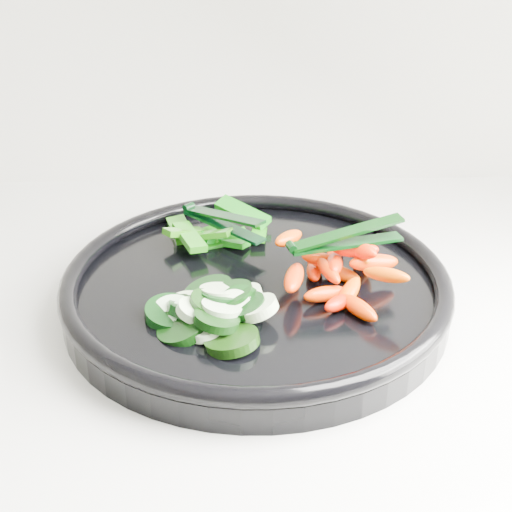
{
  "coord_description": "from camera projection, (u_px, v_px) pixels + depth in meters",
  "views": [
    {
      "loc": [
        0.26,
        1.08,
        1.31
      ],
      "look_at": [
        0.27,
        1.68,
        0.99
      ],
      "focal_mm": 50.0,
      "sensor_mm": 36.0,
      "label": 1
    }
  ],
  "objects": [
    {
      "name": "tong_carrot",
      "position": [
        343.0,
        239.0,
        0.66
      ],
      "size": [
        0.11,
        0.04,
        0.02
      ],
      "color": "black",
      "rests_on": "carrot_pile"
    },
    {
      "name": "carrot_pile",
      "position": [
        341.0,
        267.0,
        0.68
      ],
      "size": [
        0.13,
        0.16,
        0.05
      ],
      "color": "#FD5E00",
      "rests_on": "veggie_tray"
    },
    {
      "name": "tong_pepper",
      "position": [
        221.0,
        220.0,
        0.76
      ],
      "size": [
        0.09,
        0.09,
        0.02
      ],
      "color": "black",
      "rests_on": "pepper_pile"
    },
    {
      "name": "cucumber_pile",
      "position": [
        207.0,
        310.0,
        0.63
      ],
      "size": [
        0.14,
        0.14,
        0.04
      ],
      "color": "black",
      "rests_on": "veggie_tray"
    },
    {
      "name": "pepper_pile",
      "position": [
        214.0,
        232.0,
        0.77
      ],
      "size": [
        0.12,
        0.12,
        0.03
      ],
      "color": "#1A6B0A",
      "rests_on": "veggie_tray"
    },
    {
      "name": "veggie_tray",
      "position": [
        256.0,
        287.0,
        0.69
      ],
      "size": [
        0.41,
        0.41,
        0.04
      ],
      "color": "black",
      "rests_on": "counter"
    }
  ]
}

